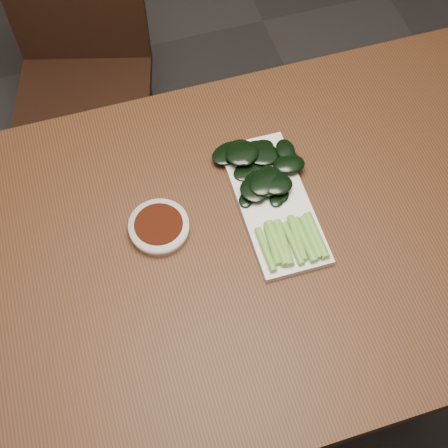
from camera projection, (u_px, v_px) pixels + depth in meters
ground at (231, 362)px, 1.84m from camera, size 6.00×6.00×0.00m
table at (234, 258)px, 1.25m from camera, size 1.40×0.80×0.75m
chair_far at (82, 72)px, 1.76m from camera, size 0.46×0.46×0.89m
sauce_bowl at (159, 227)px, 1.19m from camera, size 0.12×0.12×0.03m
serving_plate at (274, 203)px, 1.22m from camera, size 0.14×0.32×0.01m
gai_lan at (268, 185)px, 1.22m from camera, size 0.18×0.32×0.03m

